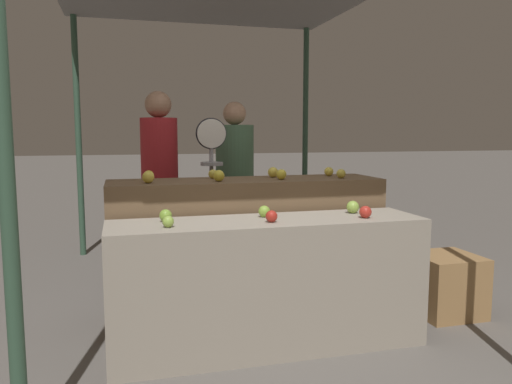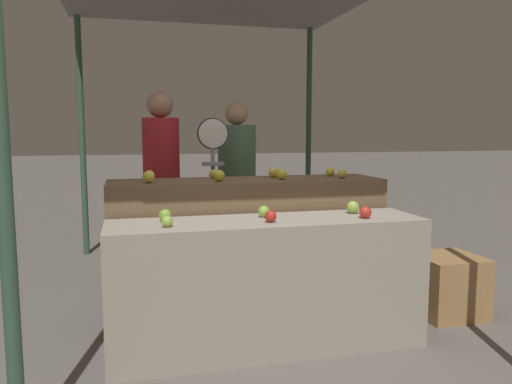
{
  "view_description": "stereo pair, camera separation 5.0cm",
  "coord_description": "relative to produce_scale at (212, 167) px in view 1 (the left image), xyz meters",
  "views": [
    {
      "loc": [
        -0.93,
        -3.12,
        1.45
      ],
      "look_at": [
        -0.0,
        0.3,
        1.02
      ],
      "focal_mm": 35.0,
      "sensor_mm": 36.0,
      "label": 1
    },
    {
      "loc": [
        -0.88,
        -3.13,
        1.45
      ],
      "look_at": [
        -0.0,
        0.3,
        1.02
      ],
      "focal_mm": 35.0,
      "sensor_mm": 36.0,
      "label": 2
    }
  ],
  "objects": [
    {
      "name": "apple_back_4",
      "position": [
        -0.58,
        -0.58,
        -0.02
      ],
      "size": [
        0.08,
        0.08,
        0.08
      ],
      "primitive_type": "sphere",
      "color": "gold",
      "rests_on": "display_counter_back"
    },
    {
      "name": "ground_plane",
      "position": [
        0.15,
        -1.28,
        -1.15
      ],
      "size": [
        60.0,
        60.0,
        0.0
      ],
      "primitive_type": "plane",
      "color": "#66605B"
    },
    {
      "name": "display_counter_front",
      "position": [
        0.15,
        -1.28,
        -0.71
      ],
      "size": [
        2.1,
        0.55,
        0.87
      ],
      "primitive_type": "cube",
      "color": "gray",
      "rests_on": "ground_plane"
    },
    {
      "name": "apple_back_0",
      "position": [
        -0.6,
        -0.78,
        -0.01
      ],
      "size": [
        0.09,
        0.09,
        0.09
      ],
      "primitive_type": "sphere",
      "color": "yellow",
      "rests_on": "display_counter_back"
    },
    {
      "name": "produce_scale",
      "position": [
        0.0,
        0.0,
        0.0
      ],
      "size": [
        0.28,
        0.2,
        1.58
      ],
      "color": "#99999E",
      "rests_on": "ground_plane"
    },
    {
      "name": "apple_front_5",
      "position": [
        0.81,
        -1.18,
        -0.23
      ],
      "size": [
        0.09,
        0.09,
        0.09
      ],
      "primitive_type": "sphere",
      "color": "#8EB247",
      "rests_on": "display_counter_front"
    },
    {
      "name": "wooden_crate_side",
      "position": [
        1.69,
        -1.07,
        -0.9
      ],
      "size": [
        0.48,
        0.48,
        0.48
      ],
      "primitive_type": "cube",
      "color": "#9E7547",
      "rests_on": "ground_plane"
    },
    {
      "name": "apple_back_2",
      "position": [
        0.4,
        -0.78,
        -0.02
      ],
      "size": [
        0.08,
        0.08,
        0.08
      ],
      "primitive_type": "sphere",
      "color": "gold",
      "rests_on": "display_counter_back"
    },
    {
      "name": "person_vendor_at_scale",
      "position": [
        -0.44,
        0.21,
        -0.08
      ],
      "size": [
        0.44,
        0.44,
        1.82
      ],
      "rotation": [
        0.0,
        0.0,
        3.57
      ],
      "color": "#2D2D38",
      "rests_on": "ground_plane"
    },
    {
      "name": "apple_back_6",
      "position": [
        0.4,
        -0.58,
        -0.01
      ],
      "size": [
        0.08,
        0.08,
        0.08
      ],
      "primitive_type": "sphere",
      "color": "yellow",
      "rests_on": "display_counter_back"
    },
    {
      "name": "apple_front_4",
      "position": [
        0.15,
        -1.17,
        -0.23
      ],
      "size": [
        0.08,
        0.08,
        0.08
      ],
      "primitive_type": "sphere",
      "color": "#84AD3D",
      "rests_on": "display_counter_front"
    },
    {
      "name": "apple_back_1",
      "position": [
        -0.09,
        -0.79,
        -0.01
      ],
      "size": [
        0.08,
        0.08,
        0.08
      ],
      "primitive_type": "sphere",
      "color": "gold",
      "rests_on": "display_counter_back"
    },
    {
      "name": "person_customer_left",
      "position": [
        0.33,
        0.5,
        -0.14
      ],
      "size": [
        0.45,
        0.45,
        1.75
      ],
      "rotation": [
        0.0,
        0.0,
        2.96
      ],
      "color": "#2D2D38",
      "rests_on": "ground_plane"
    },
    {
      "name": "apple_back_3",
      "position": [
        0.89,
        -0.79,
        -0.02
      ],
      "size": [
        0.07,
        0.07,
        0.07
      ],
      "primitive_type": "sphere",
      "color": "gold",
      "rests_on": "display_counter_back"
    },
    {
      "name": "apple_front_2",
      "position": [
        0.8,
        -1.39,
        -0.23
      ],
      "size": [
        0.08,
        0.08,
        0.08
      ],
      "primitive_type": "sphere",
      "color": "#B72D23",
      "rests_on": "display_counter_front"
    },
    {
      "name": "apple_front_3",
      "position": [
        -0.51,
        -1.17,
        -0.23
      ],
      "size": [
        0.08,
        0.08,
        0.08
      ],
      "primitive_type": "sphere",
      "color": "#7AA338",
      "rests_on": "display_counter_front"
    },
    {
      "name": "display_counter_back",
      "position": [
        0.15,
        -0.68,
        -0.6
      ],
      "size": [
        2.1,
        0.55,
        1.09
      ],
      "primitive_type": "cube",
      "color": "brown",
      "rests_on": "ground_plane"
    },
    {
      "name": "apple_front_0",
      "position": [
        -0.51,
        -1.38,
        -0.23
      ],
      "size": [
        0.07,
        0.07,
        0.07
      ],
      "primitive_type": "sphere",
      "color": "#8EB247",
      "rests_on": "display_counter_front"
    },
    {
      "name": "apple_back_7",
      "position": [
        0.88,
        -0.57,
        -0.02
      ],
      "size": [
        0.07,
        0.07,
        0.07
      ],
      "primitive_type": "sphere",
      "color": "yellow",
      "rests_on": "display_counter_back"
    },
    {
      "name": "apple_back_5",
      "position": [
        -0.09,
        -0.56,
        -0.02
      ],
      "size": [
        0.07,
        0.07,
        0.07
      ],
      "primitive_type": "sphere",
      "color": "gold",
      "rests_on": "display_counter_back"
    },
    {
      "name": "apple_front_1",
      "position": [
        0.14,
        -1.37,
        -0.23
      ],
      "size": [
        0.08,
        0.08,
        0.08
      ],
      "primitive_type": "sphere",
      "color": "#AD281E",
      "rests_on": "display_counter_front"
    }
  ]
}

